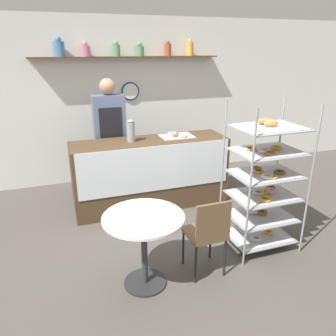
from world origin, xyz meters
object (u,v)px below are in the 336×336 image
at_px(person_worker, 110,135).
at_px(donut_tray_counter, 176,135).
at_px(pastry_rack, 264,183).
at_px(cafe_chair, 208,230).
at_px(coffee_carafe, 131,131).
at_px(cafe_table, 144,233).

xyz_separation_m(person_worker, donut_tray_counter, (0.88, -0.42, 0.02)).
relative_size(pastry_rack, cafe_chair, 1.99).
bearing_deg(coffee_carafe, cafe_chair, -79.12).
height_order(pastry_rack, person_worker, person_worker).
bearing_deg(pastry_rack, person_worker, 125.23).
relative_size(cafe_chair, donut_tray_counter, 1.82).
relative_size(pastry_rack, donut_tray_counter, 3.62).
distance_m(coffee_carafe, donut_tray_counter, 0.69).
distance_m(person_worker, cafe_chair, 2.35).
height_order(person_worker, donut_tray_counter, person_worker).
height_order(pastry_rack, donut_tray_counter, pastry_rack).
xyz_separation_m(pastry_rack, cafe_table, (-1.45, -0.22, -0.22)).
distance_m(cafe_table, cafe_chair, 0.64).
height_order(cafe_table, coffee_carafe, coffee_carafe).
bearing_deg(person_worker, donut_tray_counter, -25.43).
distance_m(pastry_rack, person_worker, 2.38).
bearing_deg(cafe_chair, pastry_rack, -160.47).
xyz_separation_m(cafe_chair, coffee_carafe, (-0.34, 1.77, 0.62)).
xyz_separation_m(person_worker, cafe_table, (-0.08, -2.15, -0.43)).
bearing_deg(donut_tray_counter, pastry_rack, -72.32).
distance_m(person_worker, donut_tray_counter, 0.98).
bearing_deg(cafe_table, coffee_carafe, 80.16).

